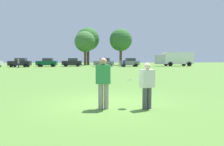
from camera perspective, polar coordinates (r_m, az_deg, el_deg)
ground_plane at (r=7.73m, az=-1.60°, el=-8.21°), size 168.13×168.13×0.00m
player_thrower at (r=6.67m, az=-2.41°, el=-2.02°), size 0.51×0.36×1.66m
player_defender at (r=6.77m, az=9.68°, el=-2.82°), size 0.49×0.37×1.49m
frisbee at (r=6.88m, az=4.87°, el=-1.94°), size 0.27×0.27×0.07m
traffic_cone at (r=16.50m, az=-3.22°, el=-0.96°), size 0.32×0.32×0.48m
parked_car_mid_left at (r=45.66m, az=-24.08°, el=2.66°), size 4.27×2.34×1.82m
parked_car_center at (r=45.70m, az=-17.51°, el=2.82°), size 4.27×2.34×1.82m
parked_car_mid_right at (r=45.87m, az=-10.95°, el=2.93°), size 4.27×2.34×1.82m
parked_car_near_right at (r=43.36m, az=-2.32°, el=2.95°), size 4.27×2.34×1.82m
parked_car_far_right at (r=44.47m, az=4.84°, el=2.96°), size 4.27×2.34×1.82m
box_truck at (r=49.95m, az=16.97°, el=3.86°), size 8.59×3.22×3.18m
bystander_far_jogger at (r=41.32m, az=3.44°, el=2.87°), size 0.51×0.43×1.59m
bystander_field_marshal at (r=41.73m, az=-24.44°, el=2.51°), size 0.25×0.43×1.56m
tree_center_elm at (r=56.73m, az=-7.47°, el=8.55°), size 5.62×5.62×9.13m
tree_east_birch at (r=59.07m, az=-6.68°, el=9.26°), size 6.44×6.44×10.46m
tree_east_oak at (r=56.02m, az=2.43°, el=9.09°), size 6.01×6.01×9.77m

